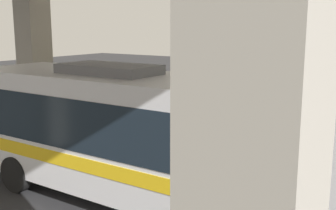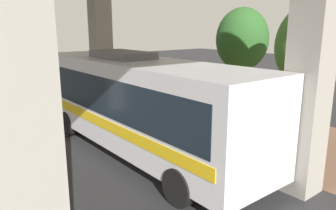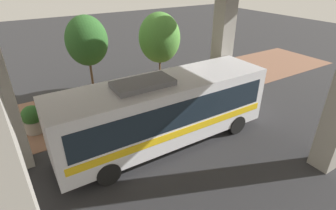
# 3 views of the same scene
# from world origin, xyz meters

# --- Properties ---
(ground_plane) EXTENTS (80.00, 80.00, 0.00)m
(ground_plane) POSITION_xyz_m (0.00, 0.00, 0.00)
(ground_plane) COLOR #2D2D30
(ground_plane) RESTS_ON ground
(sidewalk_strip) EXTENTS (6.00, 40.00, 0.02)m
(sidewalk_strip) POSITION_xyz_m (-3.00, 0.00, 0.01)
(sidewalk_strip) COLOR #845B47
(sidewalk_strip) RESTS_ON ground
(bus) EXTENTS (2.82, 10.34, 3.52)m
(bus) POSITION_xyz_m (2.34, 0.58, 1.91)
(bus) COLOR silver
(bus) RESTS_ON ground
(fire_hydrant) EXTENTS (0.43, 0.21, 1.07)m
(fire_hydrant) POSITION_xyz_m (-0.44, -1.72, 0.54)
(fire_hydrant) COLOR gold
(fire_hydrant) RESTS_ON ground
(planter_front) EXTENTS (1.34, 1.34, 1.73)m
(planter_front) POSITION_xyz_m (-1.11, 0.85, 0.90)
(planter_front) COLOR #9E998E
(planter_front) RESTS_ON ground
(planter_middle) EXTENTS (1.12, 1.12, 1.47)m
(planter_middle) POSITION_xyz_m (-0.88, -0.44, 0.75)
(planter_middle) COLOR #9E998E
(planter_middle) RESTS_ON ground
(planter_back) EXTENTS (1.04, 1.04, 1.50)m
(planter_back) POSITION_xyz_m (-2.07, -4.76, 0.75)
(planter_back) COLOR #9E998E
(planter_back) RESTS_ON ground
(planter_extra) EXTENTS (1.30, 1.30, 1.57)m
(planter_extra) POSITION_xyz_m (-1.62, -2.17, 0.75)
(planter_extra) COLOR #9E998E
(planter_extra) RESTS_ON ground
(street_tree_near) EXTENTS (2.57, 2.57, 5.31)m
(street_tree_near) POSITION_xyz_m (-4.67, -0.73, 3.76)
(street_tree_near) COLOR brown
(street_tree_near) RESTS_ON ground
(street_tree_far) EXTENTS (2.72, 2.72, 5.30)m
(street_tree_far) POSITION_xyz_m (-3.31, 3.64, 3.67)
(street_tree_far) COLOR brown
(street_tree_far) RESTS_ON ground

